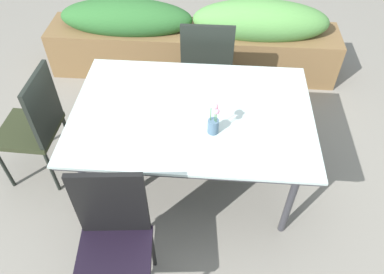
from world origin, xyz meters
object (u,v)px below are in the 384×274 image
(chair_near_left, at_px, (113,239))
(planter_box, at_px, (194,39))
(flower_vase, at_px, (213,121))
(chair_far_side, at_px, (207,62))
(dining_table, at_px, (192,117))
(chair_end_left, at_px, (35,123))

(chair_near_left, distance_m, planter_box, 2.38)
(flower_vase, distance_m, planter_box, 1.74)
(chair_near_left, distance_m, chair_far_side, 1.81)
(flower_vase, relative_size, planter_box, 0.09)
(chair_near_left, bearing_deg, dining_table, -118.59)
(chair_end_left, xyz_separation_m, flower_vase, (1.30, -0.18, 0.29))
(dining_table, xyz_separation_m, flower_vase, (0.15, -0.19, 0.15))
(chair_far_side, relative_size, flower_vase, 3.82)
(chair_end_left, relative_size, chair_far_side, 1.01)
(dining_table, distance_m, chair_far_side, 0.89)
(dining_table, height_order, flower_vase, flower_vase)
(chair_end_left, bearing_deg, dining_table, -88.13)
(flower_vase, bearing_deg, chair_far_side, 94.43)
(dining_table, height_order, chair_near_left, chair_near_left)
(chair_far_side, bearing_deg, chair_end_left, -144.63)
(chair_end_left, bearing_deg, planter_box, -33.72)
(chair_near_left, xyz_separation_m, flower_vase, (0.52, 0.69, 0.29))
(chair_end_left, height_order, planter_box, chair_end_left)
(dining_table, height_order, planter_box, planter_box)
(flower_vase, bearing_deg, chair_end_left, 171.91)
(dining_table, bearing_deg, flower_vase, -51.66)
(chair_far_side, distance_m, flower_vase, 1.11)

